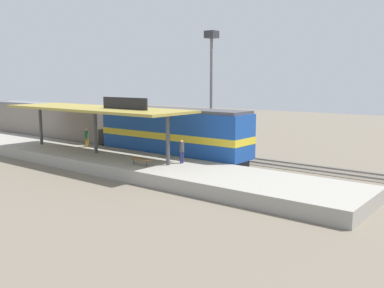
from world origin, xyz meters
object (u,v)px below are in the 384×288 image
Objects in this scene: locomotive at (173,134)px; person_walking at (182,150)px; platform_bench at (140,159)px; person_waiting at (87,137)px; light_mast at (211,65)px; freight_car at (106,124)px; passenger_carriage_front at (50,122)px.

person_walking is (-3.48, -3.92, -0.56)m from locomotive.
locomotive is 8.44× the size of person_walking.
person_waiting reaches higher than platform_bench.
locomotive reaches higher than person_walking.
light_mast is 6.84× the size of person_waiting.
person_walking is (-8.08, -17.90, -0.12)m from freight_car.
passenger_carriage_front is at bearing 115.47° from light_mast.
light_mast is at bearing 26.16° from person_walking.
locomotive is at bearing -108.21° from freight_car.
passenger_carriage_front is 1.67× the size of freight_car.
passenger_carriage_front reaches higher than freight_car.
locomotive is 14.73m from freight_car.
person_walking is (-3.48, -21.92, -0.46)m from passenger_carriage_front.
person_walking is at bearing -153.84° from light_mast.
platform_bench is 0.99× the size of person_waiting.
locomotive is at bearing -90.00° from passenger_carriage_front.
light_mast is (7.80, -16.37, 6.08)m from passenger_carriage_front.
light_mast is 6.84× the size of person_walking.
freight_car is 1.03× the size of light_mast.
person_walking is at bearing -131.65° from locomotive.
locomotive reaches higher than platform_bench.
locomotive reaches higher than passenger_carriage_front.
light_mast is 14.01m from person_waiting.
freight_car is 19.64m from person_walking.
platform_bench is 3.11m from person_walking.
person_walking is at bearing -92.40° from person_waiting.
light_mast is at bearing 15.32° from platform_bench.
freight_car is at bearing 71.79° from locomotive.
platform_bench is 15.95m from light_mast.
locomotive is 1.20× the size of freight_car.
platform_bench is at bearing -160.25° from locomotive.
light_mast is (3.20, -12.36, 6.43)m from freight_car.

